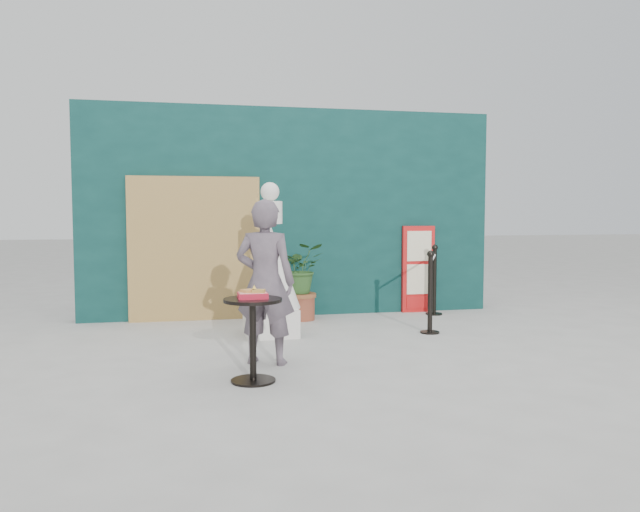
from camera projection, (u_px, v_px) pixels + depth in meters
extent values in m
plane|color=#ADAAA5|center=(346.00, 365.00, 6.15)|extent=(60.00, 60.00, 0.00)
cube|color=#0A2E2C|center=(292.00, 213.00, 9.11)|extent=(6.00, 0.30, 3.00)
cube|color=tan|center=(195.00, 249.00, 8.64)|extent=(1.80, 0.08, 2.00)
imported|color=#675864|center=(265.00, 282.00, 6.17)|extent=(0.70, 0.60, 1.64)
cube|color=red|center=(418.00, 269.00, 9.39)|extent=(0.50, 0.06, 1.30)
cube|color=beige|center=(419.00, 246.00, 9.33)|extent=(0.38, 0.02, 0.45)
cube|color=beige|center=(419.00, 279.00, 9.37)|extent=(0.38, 0.02, 0.45)
cube|color=red|center=(419.00, 302.00, 9.39)|extent=(0.38, 0.02, 0.18)
cube|color=white|center=(271.00, 321.00, 7.64)|extent=(0.63, 0.63, 0.34)
cone|color=silver|center=(270.00, 266.00, 7.59)|extent=(0.73, 0.73, 1.03)
cylinder|color=white|center=(270.00, 212.00, 7.54)|extent=(0.30, 0.30, 0.27)
sphere|color=white|center=(270.00, 192.00, 7.53)|extent=(0.23, 0.23, 0.23)
cylinder|color=black|center=(253.00, 380.00, 5.57)|extent=(0.40, 0.40, 0.02)
cylinder|color=black|center=(253.00, 342.00, 5.54)|extent=(0.06, 0.06, 0.72)
cylinder|color=black|center=(253.00, 300.00, 5.51)|extent=(0.52, 0.52, 0.03)
cube|color=red|center=(253.00, 296.00, 5.51)|extent=(0.26, 0.19, 0.05)
cube|color=red|center=(253.00, 292.00, 5.51)|extent=(0.24, 0.17, 0.00)
cube|color=#E29152|center=(248.00, 291.00, 5.51)|extent=(0.15, 0.14, 0.02)
cube|color=#C09646|center=(258.00, 291.00, 5.50)|extent=(0.13, 0.13, 0.02)
cone|color=yellow|center=(254.00, 288.00, 5.56)|extent=(0.06, 0.06, 0.06)
cylinder|color=brown|center=(301.00, 308.00, 8.73)|extent=(0.39, 0.39, 0.32)
cylinder|color=#955631|center=(301.00, 295.00, 8.72)|extent=(0.43, 0.43, 0.05)
imported|color=#2A5022|center=(301.00, 268.00, 8.69)|extent=(0.64, 0.55, 0.71)
cylinder|color=black|center=(430.00, 332.00, 7.79)|extent=(0.24, 0.24, 0.02)
cylinder|color=black|center=(430.00, 295.00, 7.75)|extent=(0.06, 0.06, 0.96)
sphere|color=black|center=(431.00, 254.00, 7.72)|extent=(0.09, 0.09, 0.09)
cylinder|color=black|center=(434.00, 314.00, 9.18)|extent=(0.24, 0.24, 0.02)
cylinder|color=black|center=(434.00, 282.00, 9.15)|extent=(0.06, 0.06, 0.96)
sphere|color=black|center=(435.00, 248.00, 9.11)|extent=(0.09, 0.09, 0.09)
cylinder|color=white|center=(433.00, 259.00, 8.42)|extent=(0.63, 1.31, 0.03)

